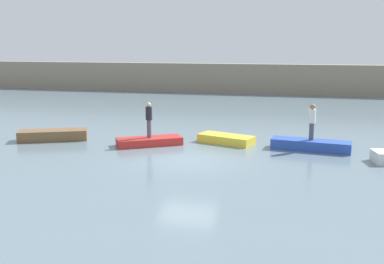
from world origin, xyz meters
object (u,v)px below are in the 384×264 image
at_px(rowboat_red, 149,141).
at_px(rowboat_blue, 311,145).
at_px(person_dark_shirt, 149,118).
at_px(person_white_shirt, 312,120).
at_px(rowboat_yellow, 226,139).
at_px(rowboat_brown, 53,135).

bearing_deg(rowboat_red, rowboat_blue, -25.91).
bearing_deg(person_dark_shirt, person_white_shirt, 5.26).
distance_m(rowboat_yellow, person_white_shirt, 4.34).
height_order(rowboat_brown, rowboat_yellow, rowboat_brown).
height_order(rowboat_blue, person_dark_shirt, person_dark_shirt).
bearing_deg(rowboat_red, person_white_shirt, -25.91).
relative_size(rowboat_brown, rowboat_yellow, 1.23).
xyz_separation_m(rowboat_brown, person_dark_shirt, (5.21, 0.03, 1.09)).
bearing_deg(rowboat_blue, person_white_shirt, 0.00).
xyz_separation_m(rowboat_red, rowboat_blue, (7.71, 0.71, 0.05)).
distance_m(rowboat_brown, rowboat_yellow, 8.92).
height_order(rowboat_brown, rowboat_blue, rowboat_brown).
xyz_separation_m(person_white_shirt, person_dark_shirt, (-7.71, -0.71, -0.09)).
bearing_deg(rowboat_red, rowboat_yellow, -10.71).
bearing_deg(rowboat_brown, rowboat_yellow, -14.42).
relative_size(rowboat_brown, rowboat_red, 1.08).
bearing_deg(person_dark_shirt, rowboat_blue, 5.26).
height_order(rowboat_brown, rowboat_red, rowboat_brown).
relative_size(person_white_shirt, person_dark_shirt, 0.97).
distance_m(rowboat_brown, rowboat_blue, 12.94).
bearing_deg(rowboat_yellow, rowboat_red, -139.88).
xyz_separation_m(rowboat_blue, person_dark_shirt, (-7.71, -0.71, 1.11)).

